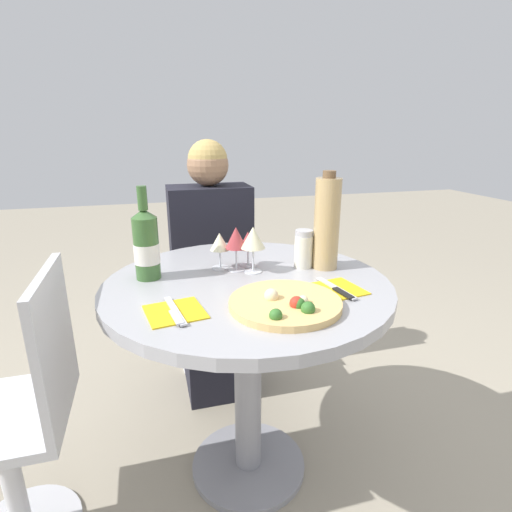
{
  "coord_description": "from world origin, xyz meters",
  "views": [
    {
      "loc": [
        -0.29,
        -1.18,
        1.24
      ],
      "look_at": [
        0.02,
        -0.05,
        0.86
      ],
      "focal_mm": 28.0,
      "sensor_mm": 36.0,
      "label": 1
    }
  ],
  "objects_px": {
    "tall_carafe": "(327,223)",
    "seated_diner": "(214,279)",
    "dining_table": "(247,323)",
    "chair_behind_diner": "(210,288)",
    "pizza_large": "(286,303)",
    "chair_empty_side": "(22,418)",
    "wine_bottle": "(146,245)"
  },
  "relations": [
    {
      "from": "wine_bottle",
      "to": "tall_carafe",
      "type": "distance_m",
      "value": 0.61
    },
    {
      "from": "seated_diner",
      "to": "tall_carafe",
      "type": "xyz_separation_m",
      "value": [
        0.3,
        -0.58,
        0.39
      ]
    },
    {
      "from": "tall_carafe",
      "to": "wine_bottle",
      "type": "bearing_deg",
      "value": 174.68
    },
    {
      "from": "pizza_large",
      "to": "seated_diner",
      "type": "bearing_deg",
      "value": 93.95
    },
    {
      "from": "seated_diner",
      "to": "chair_empty_side",
      "type": "relative_size",
      "value": 1.37
    },
    {
      "from": "chair_behind_diner",
      "to": "chair_empty_side",
      "type": "relative_size",
      "value": 1.0
    },
    {
      "from": "chair_empty_side",
      "to": "wine_bottle",
      "type": "bearing_deg",
      "value": -65.41
    },
    {
      "from": "wine_bottle",
      "to": "dining_table",
      "type": "bearing_deg",
      "value": -19.91
    },
    {
      "from": "pizza_large",
      "to": "chair_empty_side",
      "type": "bearing_deg",
      "value": 168.07
    },
    {
      "from": "chair_empty_side",
      "to": "wine_bottle",
      "type": "height_order",
      "value": "wine_bottle"
    },
    {
      "from": "pizza_large",
      "to": "tall_carafe",
      "type": "height_order",
      "value": "tall_carafe"
    },
    {
      "from": "dining_table",
      "to": "seated_diner",
      "type": "distance_m",
      "value": 0.64
    },
    {
      "from": "seated_diner",
      "to": "pizza_large",
      "type": "relative_size",
      "value": 3.79
    },
    {
      "from": "chair_behind_diner",
      "to": "wine_bottle",
      "type": "xyz_separation_m",
      "value": [
        -0.3,
        -0.67,
        0.45
      ]
    },
    {
      "from": "dining_table",
      "to": "chair_behind_diner",
      "type": "bearing_deg",
      "value": 90.46
    },
    {
      "from": "chair_behind_diner",
      "to": "seated_diner",
      "type": "distance_m",
      "value": 0.18
    },
    {
      "from": "wine_bottle",
      "to": "chair_behind_diner",
      "type": "bearing_deg",
      "value": 65.7
    },
    {
      "from": "dining_table",
      "to": "chair_behind_diner",
      "type": "relative_size",
      "value": 1.07
    },
    {
      "from": "dining_table",
      "to": "pizza_large",
      "type": "relative_size",
      "value": 2.96
    },
    {
      "from": "pizza_large",
      "to": "tall_carafe",
      "type": "distance_m",
      "value": 0.4
    },
    {
      "from": "dining_table",
      "to": "chair_behind_diner",
      "type": "height_order",
      "value": "chair_behind_diner"
    },
    {
      "from": "dining_table",
      "to": "wine_bottle",
      "type": "bearing_deg",
      "value": 160.09
    },
    {
      "from": "dining_table",
      "to": "chair_empty_side",
      "type": "distance_m",
      "value": 0.72
    },
    {
      "from": "chair_behind_diner",
      "to": "wine_bottle",
      "type": "bearing_deg",
      "value": 65.7
    },
    {
      "from": "seated_diner",
      "to": "tall_carafe",
      "type": "bearing_deg",
      "value": 117.57
    },
    {
      "from": "tall_carafe",
      "to": "seated_diner",
      "type": "bearing_deg",
      "value": 117.57
    },
    {
      "from": "chair_empty_side",
      "to": "wine_bottle",
      "type": "relative_size",
      "value": 2.86
    },
    {
      "from": "pizza_large",
      "to": "wine_bottle",
      "type": "relative_size",
      "value": 1.03
    },
    {
      "from": "chair_behind_diner",
      "to": "seated_diner",
      "type": "xyz_separation_m",
      "value": [
        -0.0,
        -0.14,
        0.1
      ]
    },
    {
      "from": "chair_behind_diner",
      "to": "chair_empty_side",
      "type": "distance_m",
      "value": 1.09
    },
    {
      "from": "chair_behind_diner",
      "to": "tall_carafe",
      "type": "relative_size",
      "value": 2.56
    },
    {
      "from": "chair_empty_side",
      "to": "pizza_large",
      "type": "relative_size",
      "value": 2.76
    }
  ]
}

